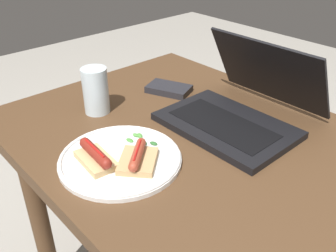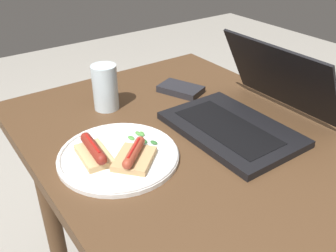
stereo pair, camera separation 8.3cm
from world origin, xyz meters
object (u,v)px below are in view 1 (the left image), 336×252
at_px(laptop, 239,109).
at_px(plate, 120,159).
at_px(drinking_glass, 96,91).
at_px(external_drive, 169,89).

height_order(laptop, plate, laptop).
height_order(drinking_glass, external_drive, drinking_glass).
height_order(plate, drinking_glass, drinking_glass).
bearing_deg(external_drive, plate, -81.31).
relative_size(drinking_glass, external_drive, 0.85).
height_order(plate, external_drive, external_drive).
height_order(laptop, external_drive, laptop).
bearing_deg(drinking_glass, plate, -21.54).
xyz_separation_m(drinking_glass, external_drive, (0.04, 0.23, -0.05)).
bearing_deg(drinking_glass, laptop, 38.66).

